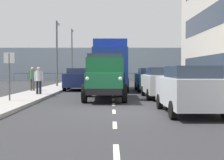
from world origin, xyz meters
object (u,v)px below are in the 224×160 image
(truck_vintage_green, at_px, (105,78))
(lorry_cargo_blue, at_px, (110,64))
(car_silver_kerbside_near, at_px, (189,89))
(car_teal_kerbside_2, at_px, (149,79))
(car_navy_oppositeside_0, at_px, (78,79))
(lamp_post_promenade, at_px, (57,47))
(lamp_post_far, at_px, (72,50))
(pedestrian_couple_b, at_px, (39,78))
(car_red_oppositeside_1, at_px, (85,77))
(pedestrian_with_bag, at_px, (32,77))
(street_sign, at_px, (9,68))
(car_white_kerbside_1, at_px, (161,82))

(truck_vintage_green, relative_size, lorry_cargo_blue, 0.69)
(truck_vintage_green, height_order, car_silver_kerbside_near, truck_vintage_green)
(car_teal_kerbside_2, xyz_separation_m, car_navy_oppositeside_0, (5.43, -1.20, -0.00))
(truck_vintage_green, distance_m, car_teal_kerbside_2, 7.17)
(lamp_post_promenade, xyz_separation_m, lamp_post_far, (-0.03, -9.85, 0.35))
(truck_vintage_green, height_order, car_teal_kerbside_2, truck_vintage_green)
(truck_vintage_green, relative_size, pedestrian_couple_b, 3.50)
(car_silver_kerbside_near, relative_size, car_red_oppositeside_1, 0.95)
(car_red_oppositeside_1, bearing_deg, pedestrian_with_bag, 71.28)
(truck_vintage_green, bearing_deg, car_navy_oppositeside_0, -73.42)
(car_navy_oppositeside_0, xyz_separation_m, street_sign, (2.17, 9.35, 0.79))
(car_silver_kerbside_near, distance_m, car_navy_oppositeside_0, 13.67)
(lorry_cargo_blue, height_order, car_teal_kerbside_2, lorry_cargo_blue)
(car_teal_kerbside_2, distance_m, car_red_oppositeside_1, 8.86)
(truck_vintage_green, relative_size, car_white_kerbside_1, 1.27)
(pedestrian_with_bag, distance_m, street_sign, 6.75)
(pedestrian_couple_b, xyz_separation_m, lamp_post_promenade, (0.56, -9.12, 2.57))
(car_white_kerbside_1, height_order, pedestrian_couple_b, pedestrian_couple_b)
(truck_vintage_green, distance_m, car_navy_oppositeside_0, 7.97)
(car_white_kerbside_1, distance_m, pedestrian_with_bag, 9.14)
(car_teal_kerbside_2, bearing_deg, car_navy_oppositeside_0, -12.49)
(car_silver_kerbside_near, distance_m, car_white_kerbside_1, 6.05)
(pedestrian_with_bag, relative_size, street_sign, 0.73)
(car_navy_oppositeside_0, xyz_separation_m, lamp_post_promenade, (2.27, -3.52, 2.77))
(car_navy_oppositeside_0, height_order, car_red_oppositeside_1, same)
(truck_vintage_green, bearing_deg, street_sign, 21.06)
(pedestrian_with_bag, relative_size, lamp_post_far, 0.25)
(street_sign, bearing_deg, car_red_oppositeside_1, -98.13)
(pedestrian_with_bag, bearing_deg, pedestrian_couple_b, 111.45)
(car_silver_kerbside_near, bearing_deg, street_sign, -22.89)
(car_teal_kerbside_2, bearing_deg, lorry_cargo_blue, -26.13)
(car_white_kerbside_1, height_order, car_navy_oppositeside_0, same)
(car_navy_oppositeside_0, xyz_separation_m, pedestrian_with_bag, (2.87, 2.66, 0.21))
(lorry_cargo_blue, bearing_deg, car_red_oppositeside_1, -65.73)
(lorry_cargo_blue, relative_size, car_navy_oppositeside_0, 2.10)
(car_navy_oppositeside_0, relative_size, street_sign, 1.74)
(lorry_cargo_blue, xyz_separation_m, lamp_post_promenade, (4.79, -3.29, 1.59))
(truck_vintage_green, relative_size, car_teal_kerbside_2, 1.30)
(car_navy_oppositeside_0, bearing_deg, car_teal_kerbside_2, 167.51)
(pedestrian_with_bag, height_order, street_sign, street_sign)
(pedestrian_couple_b, distance_m, lamp_post_far, 19.21)
(pedestrian_couple_b, height_order, lamp_post_promenade, lamp_post_promenade)
(lorry_cargo_blue, height_order, car_red_oppositeside_1, lorry_cargo_blue)
(car_red_oppositeside_1, bearing_deg, car_white_kerbside_1, 113.79)
(car_white_kerbside_1, bearing_deg, street_sign, 20.54)
(car_red_oppositeside_1, relative_size, lamp_post_promenade, 0.76)
(car_silver_kerbside_near, bearing_deg, lorry_cargo_blue, -77.17)
(car_navy_oppositeside_0, height_order, pedestrian_couple_b, pedestrian_couple_b)
(truck_vintage_green, bearing_deg, lamp_post_promenade, -67.84)
(pedestrian_couple_b, bearing_deg, car_red_oppositeside_1, -98.54)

